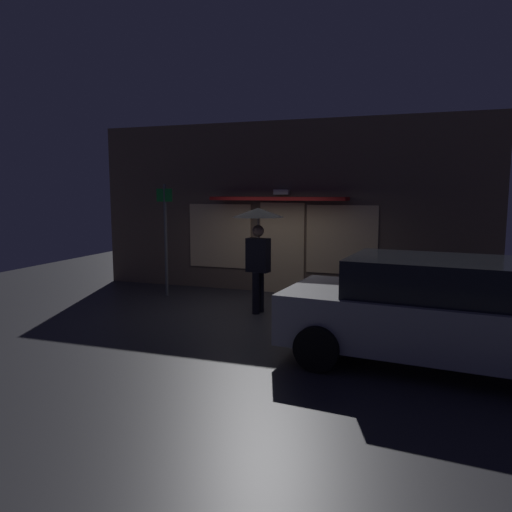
{
  "coord_description": "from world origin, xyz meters",
  "views": [
    {
      "loc": [
        3.18,
        -9.07,
        2.45
      ],
      "look_at": [
        0.05,
        0.1,
        1.17
      ],
      "focal_mm": 34.01,
      "sensor_mm": 36.0,
      "label": 1
    }
  ],
  "objects_px": {
    "parked_car": "(436,311)",
    "sidewalk_bollard": "(329,292)",
    "person_with_umbrella": "(258,233)",
    "street_sign_post": "(166,234)"
  },
  "relations": [
    {
      "from": "person_with_umbrella",
      "to": "parked_car",
      "type": "height_order",
      "value": "person_with_umbrella"
    },
    {
      "from": "street_sign_post",
      "to": "sidewalk_bollard",
      "type": "bearing_deg",
      "value": 2.73
    },
    {
      "from": "parked_car",
      "to": "street_sign_post",
      "type": "bearing_deg",
      "value": 159.54
    },
    {
      "from": "person_with_umbrella",
      "to": "sidewalk_bollard",
      "type": "relative_size",
      "value": 3.56
    },
    {
      "from": "person_with_umbrella",
      "to": "sidewalk_bollard",
      "type": "bearing_deg",
      "value": -131.17
    },
    {
      "from": "parked_car",
      "to": "street_sign_post",
      "type": "distance_m",
      "value": 6.62
    },
    {
      "from": "sidewalk_bollard",
      "to": "street_sign_post",
      "type": "bearing_deg",
      "value": -177.27
    },
    {
      "from": "parked_car",
      "to": "sidewalk_bollard",
      "type": "bearing_deg",
      "value": 129.6
    },
    {
      "from": "person_with_umbrella",
      "to": "parked_car",
      "type": "distance_m",
      "value": 3.99
    },
    {
      "from": "person_with_umbrella",
      "to": "sidewalk_bollard",
      "type": "height_order",
      "value": "person_with_umbrella"
    }
  ]
}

